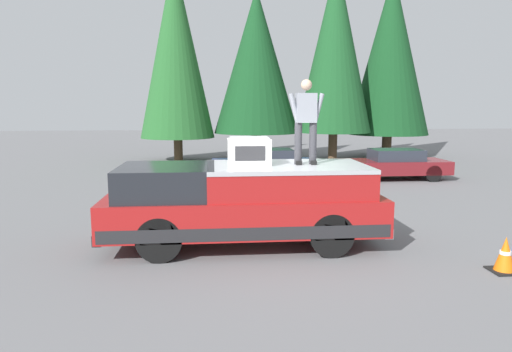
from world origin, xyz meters
The scene contains 11 objects.
ground_plane centered at (0.00, 0.00, 0.00)m, with size 90.00×90.00×0.00m, color slate.
pickup_truck centered at (-0.13, 0.74, 0.87)m, with size 2.01×5.54×1.65m.
compressor_unit centered at (-0.07, 0.63, 1.93)m, with size 0.65×0.84×0.56m.
person_on_truck_bed centered at (-0.09, -0.51, 2.55)m, with size 0.29×0.72×1.69m.
parked_car_maroon centered at (7.90, -5.58, 0.58)m, with size 1.64×4.10×1.16m.
parked_car_navy centered at (8.41, -0.65, 0.58)m, with size 1.64×4.10×1.16m.
traffic_cone centered at (-2.07, -3.61, 0.29)m, with size 0.47×0.47×0.62m.
conifer_far_left centered at (15.74, -8.27, 5.58)m, with size 4.35×4.35×9.95m.
conifer_left centered at (14.32, -4.83, 5.72)m, with size 3.82×3.82×10.02m.
conifer_center_left centered at (14.75, -0.88, 5.03)m, with size 4.35×4.35×8.67m.
conifer_center_right centered at (14.55, 3.14, 5.59)m, with size 3.70×3.70×9.99m.
Camera 1 is at (-9.27, 1.33, 2.83)m, focal length 32.52 mm.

